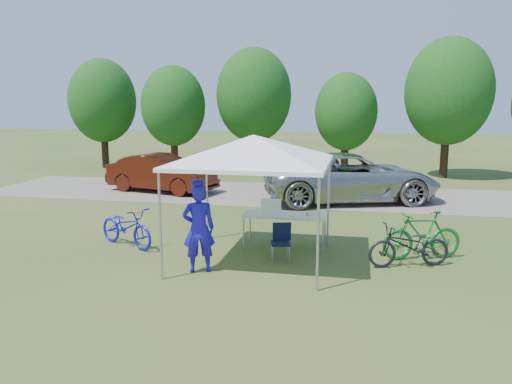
% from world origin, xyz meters
% --- Properties ---
extents(ground, '(100.00, 100.00, 0.00)m').
position_xyz_m(ground, '(0.00, 0.00, 0.00)').
color(ground, '#2D5119').
rests_on(ground, ground).
extents(gravel_strip, '(24.00, 5.00, 0.02)m').
position_xyz_m(gravel_strip, '(0.00, 8.00, 0.01)').
color(gravel_strip, gray).
rests_on(gravel_strip, ground).
extents(canopy, '(4.53, 4.53, 3.00)m').
position_xyz_m(canopy, '(0.00, 0.00, 2.65)').
color(canopy, '#A5A5AA').
rests_on(canopy, ground).
extents(treeline, '(24.89, 4.28, 6.30)m').
position_xyz_m(treeline, '(-0.29, 14.05, 3.53)').
color(treeline, '#382314').
rests_on(treeline, ground).
extents(folding_table, '(1.95, 0.81, 0.80)m').
position_xyz_m(folding_table, '(0.51, 1.17, 0.76)').
color(folding_table, white).
rests_on(folding_table, ground).
extents(folding_chair, '(0.49, 0.51, 0.80)m').
position_xyz_m(folding_chair, '(0.57, 0.23, 0.47)').
color(folding_chair, black).
rests_on(folding_chair, ground).
extents(cooler, '(0.46, 0.31, 0.33)m').
position_xyz_m(cooler, '(0.18, 1.17, 0.97)').
color(cooler, white).
rests_on(cooler, folding_table).
extents(ice_cream_cup, '(0.08, 0.08, 0.06)m').
position_xyz_m(ice_cream_cup, '(1.04, 1.12, 0.83)').
color(ice_cream_cup, gold).
rests_on(ice_cream_cup, folding_table).
extents(cyclist, '(0.77, 0.65, 1.79)m').
position_xyz_m(cyclist, '(-0.93, -0.90, 0.89)').
color(cyclist, '#1E17BE').
rests_on(cyclist, ground).
extents(bike_blue, '(1.90, 1.38, 0.95)m').
position_xyz_m(bike_blue, '(-3.20, 0.48, 0.48)').
color(bike_blue, '#1718CC').
rests_on(bike_blue, ground).
extents(bike_green, '(1.86, 1.09, 1.08)m').
position_xyz_m(bike_green, '(3.58, 0.84, 0.54)').
color(bike_green, '#197229').
rests_on(bike_green, ground).
extents(bike_dark, '(1.85, 1.14, 0.92)m').
position_xyz_m(bike_dark, '(3.26, 0.25, 0.46)').
color(bike_dark, black).
rests_on(bike_dark, ground).
extents(minivan, '(6.57, 4.54, 1.67)m').
position_xyz_m(minivan, '(1.93, 7.20, 0.85)').
color(minivan, '#ABACA7').
rests_on(minivan, gravel_strip).
extents(sedan, '(4.57, 2.47, 1.43)m').
position_xyz_m(sedan, '(-5.24, 7.67, 0.73)').
color(sedan, '#49170C').
rests_on(sedan, gravel_strip).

